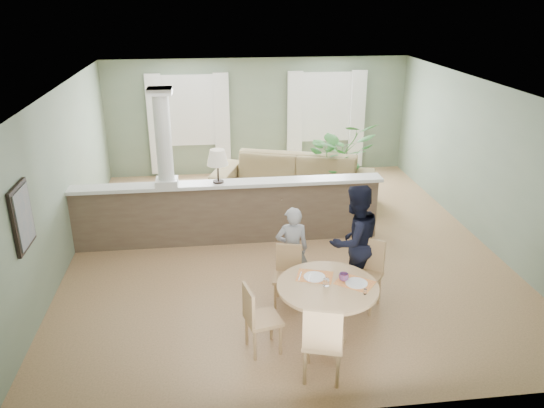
{
  "coord_description": "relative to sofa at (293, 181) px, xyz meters",
  "views": [
    {
      "loc": [
        -1.19,
        -8.21,
        4.09
      ],
      "look_at": [
        -0.29,
        -1.0,
        1.16
      ],
      "focal_mm": 35.0,
      "sensor_mm": 36.0,
      "label": 1
    }
  ],
  "objects": [
    {
      "name": "man_person",
      "position": [
        0.27,
        -3.61,
        0.36
      ],
      "size": [
        1.0,
        0.91,
        1.67
      ],
      "primitive_type": "imported",
      "rotation": [
        0.0,
        0.0,
        3.57
      ],
      "color": "black",
      "rests_on": "ground"
    },
    {
      "name": "pony_wall",
      "position": [
        -1.49,
        -1.69,
        0.23
      ],
      "size": [
        5.32,
        0.38,
        2.7
      ],
      "color": "brown",
      "rests_on": "ground"
    },
    {
      "name": "houseplant",
      "position": [
        1.04,
        0.41,
        0.34
      ],
      "size": [
        1.7,
        1.55,
        1.62
      ],
      "primitive_type": "imported",
      "rotation": [
        0.0,
        0.0,
        0.22
      ],
      "color": "#326F2C",
      "rests_on": "ground"
    },
    {
      "name": "room_shell",
      "position": [
        -0.54,
        -1.26,
        1.34
      ],
      "size": [
        7.02,
        8.02,
        2.71
      ],
      "color": "gray",
      "rests_on": "ground"
    },
    {
      "name": "dining_table",
      "position": [
        -0.32,
        -4.6,
        0.13
      ],
      "size": [
        1.25,
        1.25,
        0.85
      ],
      "rotation": [
        0.0,
        0.0,
        -0.32
      ],
      "color": "tan",
      "rests_on": "ground"
    },
    {
      "name": "ground",
      "position": [
        -0.51,
        -1.89,
        -0.48
      ],
      "size": [
        8.0,
        8.0,
        0.0
      ],
      "primitive_type": "plane",
      "color": "tan",
      "rests_on": "ground"
    },
    {
      "name": "sofa",
      "position": [
        0.0,
        0.0,
        0.0
      ],
      "size": [
        3.49,
        2.25,
        0.95
      ],
      "primitive_type": "imported",
      "rotation": [
        0.0,
        0.0,
        -0.33
      ],
      "color": "olive",
      "rests_on": "ground"
    },
    {
      "name": "chair_far_boy",
      "position": [
        -0.68,
        -3.7,
        -0.01
      ],
      "size": [
        0.46,
        0.46,
        0.84
      ],
      "rotation": [
        0.0,
        0.0,
        -0.25
      ],
      "color": "tan",
      "rests_on": "ground"
    },
    {
      "name": "chair_far_man",
      "position": [
        0.37,
        -3.91,
        0.06
      ],
      "size": [
        0.61,
        0.61,
        0.97
      ],
      "rotation": [
        0.0,
        0.0,
        -0.63
      ],
      "color": "tan",
      "rests_on": "ground"
    },
    {
      "name": "chair_near",
      "position": [
        -0.55,
        -5.38,
        0.07
      ],
      "size": [
        0.56,
        0.56,
        0.99
      ],
      "rotation": [
        0.0,
        0.0,
        2.84
      ],
      "color": "tan",
      "rests_on": "ground"
    },
    {
      "name": "chair_side",
      "position": [
        -1.21,
        -4.77,
        0.01
      ],
      "size": [
        0.48,
        0.48,
        0.89
      ],
      "rotation": [
        0.0,
        0.0,
        1.8
      ],
      "color": "tan",
      "rests_on": "ground"
    },
    {
      "name": "child_person",
      "position": [
        -0.58,
        -3.41,
        0.18
      ],
      "size": [
        0.48,
        0.32,
        1.31
      ],
      "primitive_type": "imported",
      "rotation": [
        0.0,
        0.0,
        3.15
      ],
      "color": "gray",
      "rests_on": "ground"
    }
  ]
}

